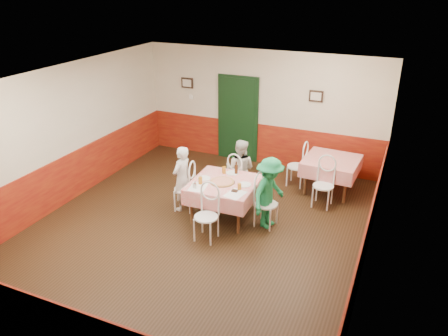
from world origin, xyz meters
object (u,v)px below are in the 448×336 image
at_px(diner_right, 269,193).
at_px(chair_far, 239,179).
at_px(main_table, 224,200).
at_px(chair_right, 266,204).
at_px(wallet, 235,191).
at_px(chair_near, 206,217).
at_px(chair_second_a, 297,166).
at_px(glass_b, 239,187).
at_px(chair_left, 185,189).
at_px(glass_c, 224,170).
at_px(diner_far, 240,169).
at_px(pizza, 222,182).
at_px(diner_left, 182,179).
at_px(beer_bottle, 236,169).
at_px(second_table, 330,175).
at_px(glass_a, 200,180).
at_px(chair_second_b, 323,186).

bearing_deg(diner_right, chair_far, 61.14).
xyz_separation_m(main_table, chair_right, (0.85, 0.02, 0.08)).
xyz_separation_m(main_table, wallet, (0.34, -0.28, 0.40)).
bearing_deg(chair_near, chair_second_a, 72.98).
bearing_deg(glass_b, chair_left, 172.51).
bearing_deg(chair_right, chair_near, 142.48).
bearing_deg(chair_far, chair_second_a, -118.09).
relative_size(glass_c, wallet, 1.26).
xyz_separation_m(chair_far, diner_right, (0.92, -0.82, 0.24)).
bearing_deg(chair_far, diner_far, -76.36).
distance_m(pizza, glass_b, 0.44).
height_order(chair_near, glass_c, chair_near).
distance_m(chair_right, diner_left, 1.76).
bearing_deg(beer_bottle, wallet, -69.92).
height_order(main_table, second_table, same).
bearing_deg(wallet, diner_far, 105.37).
bearing_deg(glass_c, diner_left, -152.05).
bearing_deg(glass_a, glass_c, 70.78).
relative_size(second_table, diner_left, 0.83).
distance_m(chair_right, wallet, 0.68).
relative_size(main_table, glass_b, 9.83).
height_order(chair_left, diner_right, diner_right).
bearing_deg(beer_bottle, chair_second_b, 26.45).
bearing_deg(chair_far, glass_a, 84.28).
height_order(chair_far, glass_b, chair_far).
distance_m(glass_b, beer_bottle, 0.69).
height_order(main_table, diner_right, diner_right).
xyz_separation_m(glass_b, diner_right, (0.51, 0.21, -0.13)).
bearing_deg(glass_b, chair_near, -118.93).
relative_size(chair_right, diner_far, 0.69).
distance_m(chair_far, glass_b, 1.18).
bearing_deg(chair_second_a, diner_far, -38.16).
xyz_separation_m(chair_left, diner_far, (0.82, 0.92, 0.20)).
bearing_deg(glass_c, chair_second_b, 24.91).
bearing_deg(chair_right, chair_second_b, -28.54).
bearing_deg(chair_far, chair_right, 148.64).
height_order(chair_right, glass_a, chair_right).
xyz_separation_m(chair_right, chair_near, (-0.83, -0.87, 0.00)).
distance_m(pizza, diner_far, 0.94).
distance_m(glass_c, wallet, 0.82).
bearing_deg(chair_left, glass_a, 56.16).
distance_m(chair_left, diner_left, 0.23).
relative_size(chair_right, chair_second_b, 1.00).
height_order(chair_far, diner_right, diner_right).
height_order(chair_far, glass_c, chair_far).
xyz_separation_m(pizza, glass_a, (-0.36, -0.22, 0.05)).
distance_m(second_table, beer_bottle, 2.27).
bearing_deg(chair_second_b, chair_second_a, 138.29).
distance_m(main_table, diner_right, 0.95).
distance_m(chair_far, diner_left, 1.26).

